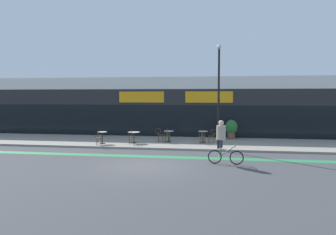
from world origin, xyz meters
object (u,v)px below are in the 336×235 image
Objects in this scene: lamp_post at (219,90)px; cyclist_0 at (222,138)px; cafe_chair_3_near at (202,136)px; planter_pot at (231,128)px; cafe_chair_3_side at (212,135)px; bistro_table_0 at (102,135)px; cafe_chair_2_near at (167,135)px; bistro_table_2 at (169,134)px; cafe_chair_2_side at (160,134)px; cafe_chair_1_near at (131,136)px; cafe_chair_0_near at (99,137)px; bistro_table_3 at (203,135)px; bistro_table_1 at (134,135)px.

lamp_post reaches higher than cyclist_0.
planter_pot is (1.93, 2.69, 0.25)m from cafe_chair_3_near.
bistro_table_0 is at bearing 8.82° from cafe_chair_3_side.
cyclist_0 is (0.19, -3.81, -2.34)m from lamp_post.
planter_pot reaches higher than cafe_chair_2_near.
cyclist_0 is at bearing -87.08° from lamp_post.
cafe_chair_2_side reaches higher than bistro_table_2.
cafe_chair_2_side is 5.26m from planter_pot.
cafe_chair_3_side is (5.08, 1.58, 0.00)m from cafe_chair_1_near.
cafe_chair_3_side is (0.63, 0.63, 0.00)m from cafe_chair_3_near.
cafe_chair_3_near is (6.42, 1.51, 0.00)m from cafe_chair_0_near.
cafe_chair_3_near is at bearing -81.81° from cafe_chair_0_near.
planter_pot is (4.23, 2.62, 0.25)m from cafe_chair_2_near.
planter_pot reaches higher than cafe_chair_3_side.
bistro_table_3 is 0.84× the size of cafe_chair_2_side.
planter_pot reaches higher than cafe_chair_3_near.
bistro_table_3 is 0.63m from cafe_chair_3_near.
cafe_chair_2_side is 0.43× the size of cyclist_0.
cafe_chair_3_side is (5.09, 0.95, -0.01)m from bistro_table_1.
lamp_post is (1.02, -1.72, 2.92)m from cafe_chair_3_near.
cyclist_0 reaches higher than cafe_chair_3_near.
bistro_table_2 is 0.80× the size of cafe_chair_3_side.
cafe_chair_3_near is (2.30, -0.69, 0.00)m from bistro_table_2.
lamp_post is (5.47, -0.78, 2.92)m from cafe_chair_1_near.
bistro_table_0 is 4.41m from bistro_table_2.
cafe_chair_2_near is (4.12, 0.95, -0.02)m from bistro_table_0.
cafe_chair_2_near is 4.77m from lamp_post.
cafe_chair_0_near is at bearing 111.34° from cafe_chair_2_near.
bistro_table_0 is 8.03m from lamp_post.
cafe_chair_1_near is 1.00× the size of cafe_chair_3_side.
cyclist_0 reaches higher than cafe_chair_2_side.
bistro_table_3 is at bearing 13.20° from bistro_table_0.
cafe_chair_0_near is 7.99m from lamp_post.
cafe_chair_0_near is at bearing -161.63° from bistro_table_3.
cafe_chair_3_near is at bearing -16.72° from bistro_table_2.
bistro_table_1 is at bearing 100.63° from cafe_chair_2_near.
cafe_chair_1_near is at bearing -140.29° from cafe_chair_2_side.
cafe_chair_0_near and cafe_chair_2_near have the same top height.
lamp_post is (-0.90, -4.41, 2.67)m from planter_pot.
bistro_table_1 is 2.29m from cafe_chair_0_near.
bistro_table_0 is at bearing -163.15° from cafe_chair_2_side.
cafe_chair_3_near is 0.43× the size of cyclist_0.
planter_pot is (4.23, 2.00, 0.26)m from bistro_table_2.
cafe_chair_2_side is at bearing 148.63° from lamp_post.
cafe_chair_0_near is 4.12m from cafe_chair_2_side.
bistro_table_3 is at bearing -132.88° from planter_pot.
cafe_chair_2_side reaches higher than bistro_table_1.
cafe_chair_2_side is 7.49m from cyclist_0.
cafe_chair_0_near is (-6.43, -2.13, -0.01)m from bistro_table_3.
cafe_chair_2_side is at bearing 33.25° from bistro_table_1.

